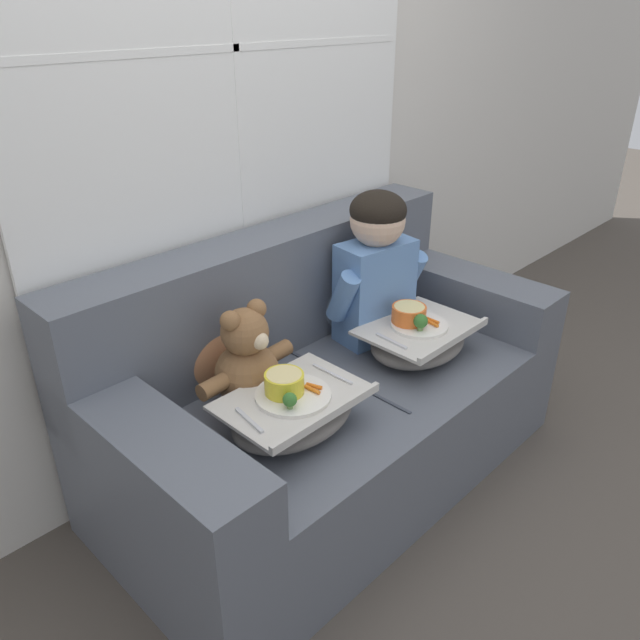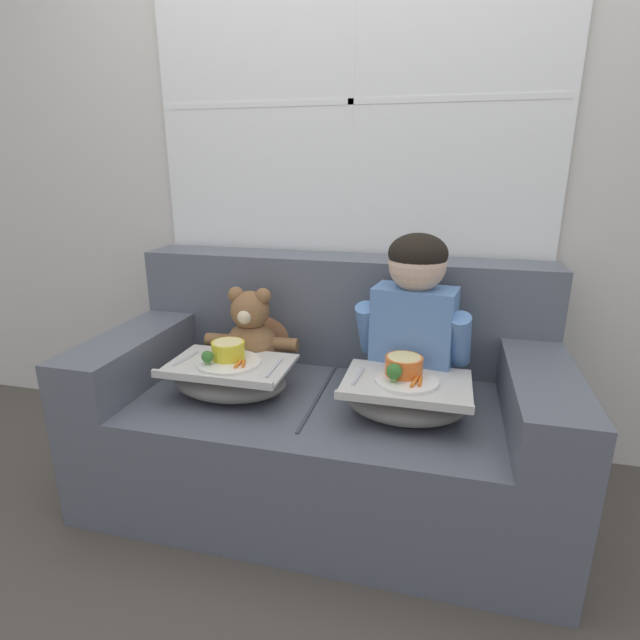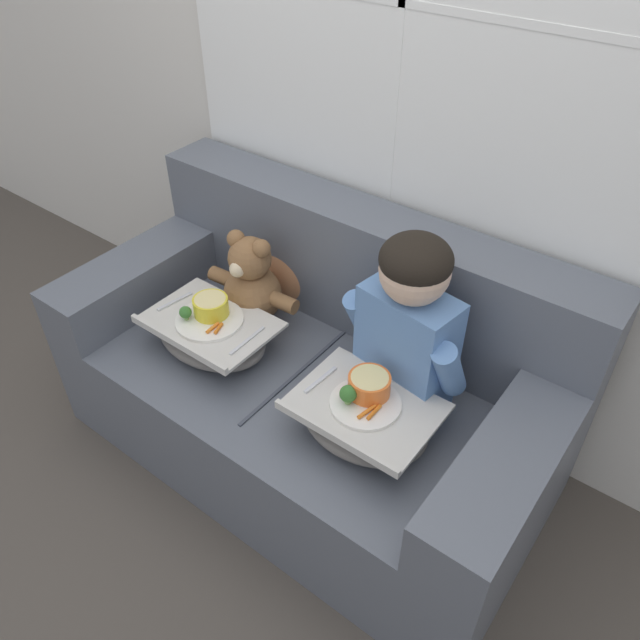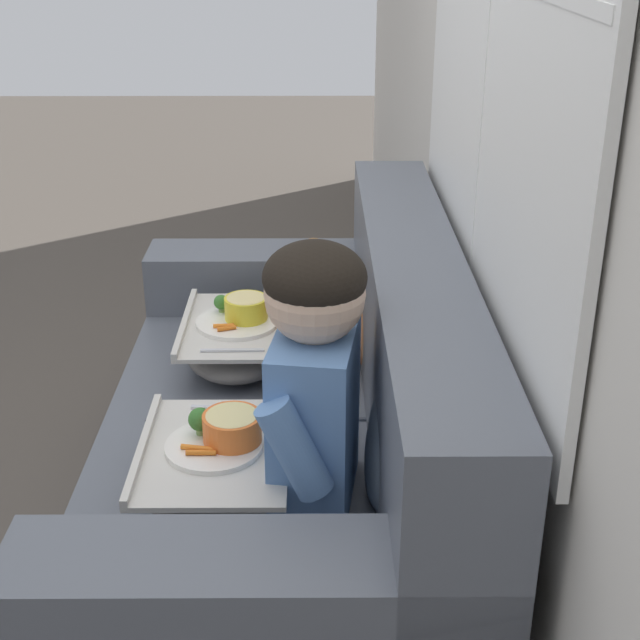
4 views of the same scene
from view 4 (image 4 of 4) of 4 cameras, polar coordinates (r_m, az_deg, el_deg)
name	(u,v)px [view 4 (image 4 of 4)]	position (r m, az deg, el deg)	size (l,w,h in m)	color
ground_plane	(281,558)	(2.57, -2.54, -14.99)	(14.00, 14.00, 0.00)	#4C443D
wall_back_with_window	(507,75)	(2.05, 11.90, 15.10)	(8.00, 0.08, 2.60)	beige
couch	(302,457)	(2.37, -1.16, -8.79)	(1.74, 0.90, 0.90)	#565B66
throw_pillow_behind_child	(393,431)	(1.95, 4.70, -7.11)	(0.35, 0.17, 0.36)	slate
throw_pillow_behind_teddy	(375,310)	(2.53, 3.51, 0.63)	(0.32, 0.16, 0.34)	#B2754C
child_figure	(314,365)	(1.87, -0.36, -2.89)	(0.44, 0.23, 0.60)	#5B84BC
teddy_bear	(313,314)	(2.53, -0.44, 0.36)	(0.39, 0.27, 0.36)	brown
lap_tray_child	(216,468)	(2.01, -6.68, -9.37)	(0.43, 0.33, 0.20)	slate
lap_tray_teddy	(238,340)	(2.57, -5.25, -1.30)	(0.45, 0.32, 0.20)	slate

